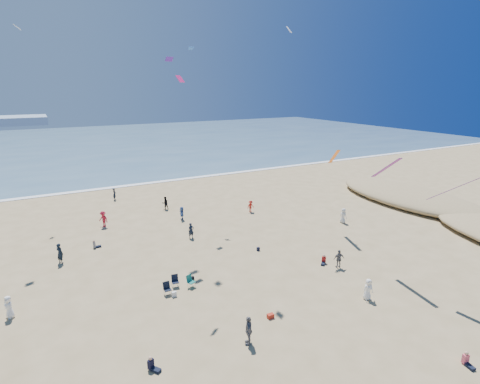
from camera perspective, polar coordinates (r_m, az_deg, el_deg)
ground at (r=23.18m, az=5.68°, el=-25.58°), size 220.00×220.00×0.00m
ocean at (r=110.72m, az=-23.22°, el=6.60°), size 220.00×100.00×0.06m
surf_line at (r=61.96m, az=-18.30°, el=0.73°), size 220.00×1.20×0.08m
standing_flyers at (r=35.80m, az=-0.30°, el=-7.99°), size 34.41×47.37×1.89m
seated_group at (r=27.05m, az=4.14°, el=-17.60°), size 18.52×30.01×0.84m
chair_cluster at (r=30.31m, az=-9.40°, el=-13.65°), size 2.70×1.45×1.00m
white_tote at (r=29.65m, az=-10.00°, el=-15.07°), size 0.35×0.20×0.40m
black_backpack at (r=31.51m, az=-7.30°, el=-12.99°), size 0.30×0.22×0.38m
cooler at (r=27.05m, az=4.67°, el=-18.31°), size 0.45×0.30×0.30m
navy_bag at (r=36.55m, az=2.79°, el=-8.67°), size 0.28×0.18×0.34m
kites_aloft at (r=33.55m, az=5.09°, el=15.44°), size 46.66×41.81×28.12m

